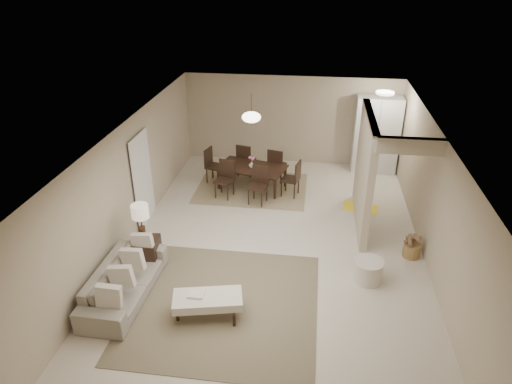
# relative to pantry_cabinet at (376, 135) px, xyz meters

# --- Properties ---
(floor) EXTENTS (9.00, 9.00, 0.00)m
(floor) POSITION_rel_pantry_cabinet_xyz_m (-2.35, -4.15, -1.05)
(floor) COLOR beige
(floor) RESTS_ON ground
(ceiling) EXTENTS (9.00, 9.00, 0.00)m
(ceiling) POSITION_rel_pantry_cabinet_xyz_m (-2.35, -4.15, 1.45)
(ceiling) COLOR white
(ceiling) RESTS_ON back_wall
(back_wall) EXTENTS (6.00, 0.00, 6.00)m
(back_wall) POSITION_rel_pantry_cabinet_xyz_m (-2.35, 0.35, 0.20)
(back_wall) COLOR tan
(back_wall) RESTS_ON floor
(left_wall) EXTENTS (0.00, 9.00, 9.00)m
(left_wall) POSITION_rel_pantry_cabinet_xyz_m (-5.35, -4.15, 0.20)
(left_wall) COLOR tan
(left_wall) RESTS_ON floor
(right_wall) EXTENTS (0.00, 9.00, 9.00)m
(right_wall) POSITION_rel_pantry_cabinet_xyz_m (0.65, -4.15, 0.20)
(right_wall) COLOR tan
(right_wall) RESTS_ON floor
(partition) EXTENTS (0.15, 2.50, 2.50)m
(partition) POSITION_rel_pantry_cabinet_xyz_m (-0.55, -2.90, 0.20)
(partition) COLOR tan
(partition) RESTS_ON floor
(doorway) EXTENTS (0.04, 0.90, 2.04)m
(doorway) POSITION_rel_pantry_cabinet_xyz_m (-5.32, -3.55, -0.03)
(doorway) COLOR black
(doorway) RESTS_ON floor
(pantry_cabinet) EXTENTS (1.20, 0.55, 2.10)m
(pantry_cabinet) POSITION_rel_pantry_cabinet_xyz_m (0.00, 0.00, 0.00)
(pantry_cabinet) COLOR silver
(pantry_cabinet) RESTS_ON floor
(flush_light) EXTENTS (0.44, 0.44, 0.05)m
(flush_light) POSITION_rel_pantry_cabinet_xyz_m (-0.05, -0.95, 1.41)
(flush_light) COLOR white
(flush_light) RESTS_ON ceiling
(living_rug) EXTENTS (3.20, 3.20, 0.01)m
(living_rug) POSITION_rel_pantry_cabinet_xyz_m (-3.04, -6.07, -1.04)
(living_rug) COLOR brown
(living_rug) RESTS_ON floor
(sofa) EXTENTS (2.15, 0.89, 0.62)m
(sofa) POSITION_rel_pantry_cabinet_xyz_m (-4.80, -6.07, -0.74)
(sofa) COLOR gray
(sofa) RESTS_ON floor
(ottoman_bench) EXTENTS (1.22, 0.75, 0.41)m
(ottoman_bench) POSITION_rel_pantry_cabinet_xyz_m (-3.24, -6.37, -0.73)
(ottoman_bench) COLOR beige
(ottoman_bench) RESTS_ON living_rug
(side_table) EXTENTS (0.56, 0.56, 0.58)m
(side_table) POSITION_rel_pantry_cabinet_xyz_m (-4.75, -5.15, -0.76)
(side_table) COLOR black
(side_table) RESTS_ON floor
(table_lamp) EXTENTS (0.32, 0.32, 0.76)m
(table_lamp) POSITION_rel_pantry_cabinet_xyz_m (-4.75, -5.15, 0.09)
(table_lamp) COLOR #482F1E
(table_lamp) RESTS_ON side_table
(round_pouf) EXTENTS (0.54, 0.54, 0.42)m
(round_pouf) POSITION_rel_pantry_cabinet_xyz_m (-0.53, -5.05, -0.84)
(round_pouf) COLOR beige
(round_pouf) RESTS_ON floor
(wicker_basket) EXTENTS (0.43, 0.43, 0.29)m
(wicker_basket) POSITION_rel_pantry_cabinet_xyz_m (0.40, -4.15, -0.90)
(wicker_basket) COLOR olive
(wicker_basket) RESTS_ON floor
(dining_rug) EXTENTS (2.80, 2.10, 0.01)m
(dining_rug) POSITION_rel_pantry_cabinet_xyz_m (-3.20, -1.58, -1.04)
(dining_rug) COLOR #8A7A56
(dining_rug) RESTS_ON floor
(dining_table) EXTENTS (1.88, 1.34, 0.60)m
(dining_table) POSITION_rel_pantry_cabinet_xyz_m (-3.20, -1.58, -0.75)
(dining_table) COLOR black
(dining_table) RESTS_ON dining_rug
(dining_chairs) EXTENTS (2.53, 2.07, 0.93)m
(dining_chairs) POSITION_rel_pantry_cabinet_xyz_m (-3.20, -1.58, -0.58)
(dining_chairs) COLOR black
(dining_chairs) RESTS_ON dining_rug
(vase) EXTENTS (0.19, 0.19, 0.15)m
(vase) POSITION_rel_pantry_cabinet_xyz_m (-3.20, -1.58, -0.38)
(vase) COLOR white
(vase) RESTS_ON dining_table
(yellow_mat) EXTENTS (0.90, 0.65, 0.01)m
(yellow_mat) POSITION_rel_pantry_cabinet_xyz_m (-0.47, -2.25, -1.04)
(yellow_mat) COLOR yellow
(yellow_mat) RESTS_ON floor
(pendant_light) EXTENTS (0.46, 0.46, 0.71)m
(pendant_light) POSITION_rel_pantry_cabinet_xyz_m (-3.20, -1.58, 0.87)
(pendant_light) COLOR #482F1E
(pendant_light) RESTS_ON ceiling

